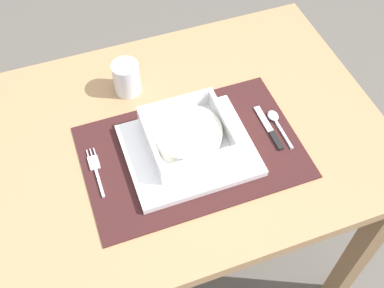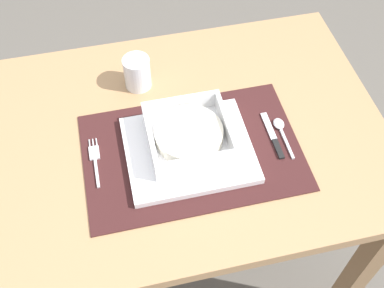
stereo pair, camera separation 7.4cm
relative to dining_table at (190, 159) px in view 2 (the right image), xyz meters
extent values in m
plane|color=#59544C|center=(0.00, 0.00, -0.60)|extent=(6.00, 6.00, 0.00)
cube|color=#A37A51|center=(0.00, 0.00, 0.10)|extent=(0.89, 0.66, 0.03)
cube|color=olive|center=(0.39, -0.28, -0.26)|extent=(0.05, 0.05, 0.68)
cube|color=olive|center=(-0.39, 0.28, -0.26)|extent=(0.05, 0.05, 0.68)
cube|color=olive|center=(0.39, 0.28, -0.26)|extent=(0.05, 0.05, 0.68)
cube|color=#381919|center=(-0.01, -0.06, 0.11)|extent=(0.47, 0.31, 0.00)
cube|color=white|center=(-0.02, -0.06, 0.12)|extent=(0.27, 0.23, 0.02)
cube|color=white|center=(-0.01, -0.04, 0.14)|extent=(0.17, 0.17, 0.01)
cube|color=white|center=(-0.09, -0.04, 0.16)|extent=(0.01, 0.17, 0.04)
cube|color=white|center=(0.07, -0.04, 0.16)|extent=(0.01, 0.17, 0.04)
cube|color=white|center=(-0.01, -0.13, 0.16)|extent=(0.15, 0.01, 0.04)
cube|color=white|center=(-0.01, 0.04, 0.16)|extent=(0.15, 0.01, 0.04)
cylinder|color=silver|center=(-0.01, -0.04, 0.16)|extent=(0.15, 0.15, 0.03)
cube|color=silver|center=(-0.22, -0.07, 0.12)|extent=(0.01, 0.07, 0.00)
cube|color=silver|center=(-0.22, -0.02, 0.12)|extent=(0.02, 0.04, 0.00)
cylinder|color=silver|center=(-0.23, 0.01, 0.12)|extent=(0.00, 0.02, 0.00)
cylinder|color=silver|center=(-0.22, 0.01, 0.12)|extent=(0.00, 0.02, 0.00)
cylinder|color=silver|center=(-0.21, 0.01, 0.12)|extent=(0.00, 0.02, 0.00)
cube|color=silver|center=(0.20, -0.09, 0.12)|extent=(0.01, 0.08, 0.00)
ellipsoid|color=silver|center=(0.20, -0.03, 0.12)|extent=(0.02, 0.03, 0.01)
cube|color=black|center=(0.18, -0.10, 0.12)|extent=(0.01, 0.05, 0.01)
cube|color=silver|center=(0.18, -0.03, 0.12)|extent=(0.01, 0.08, 0.00)
cylinder|color=white|center=(-0.09, 0.17, 0.15)|extent=(0.06, 0.06, 0.08)
cylinder|color=maroon|center=(-0.09, 0.17, 0.13)|extent=(0.05, 0.05, 0.03)
camera|label=1|loc=(-0.21, -0.63, 0.95)|focal=44.26mm
camera|label=2|loc=(-0.14, -0.65, 0.95)|focal=44.26mm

